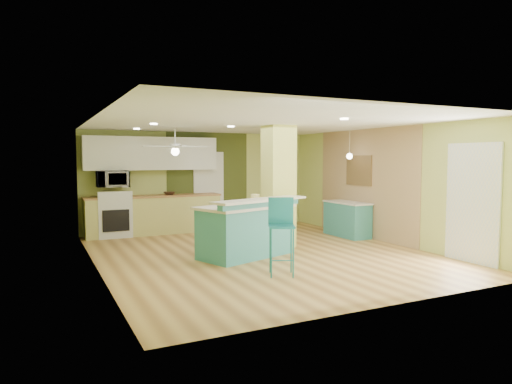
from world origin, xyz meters
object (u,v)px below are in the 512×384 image
(peninsula, at_px, (246,229))
(canister, at_px, (255,199))
(bar_stool, at_px, (281,223))
(fruit_bowl, at_px, (169,193))
(side_counter, at_px, (347,219))

(peninsula, distance_m, canister, 0.64)
(bar_stool, height_order, fruit_bowl, bar_stool)
(bar_stool, bearing_deg, fruit_bowl, 121.01)
(side_counter, xyz_separation_m, canister, (-2.79, -0.79, 0.64))
(bar_stool, distance_m, canister, 1.67)
(peninsula, xyz_separation_m, canister, (0.28, 0.20, 0.54))
(side_counter, relative_size, fruit_bowl, 4.25)
(peninsula, bearing_deg, fruit_bowl, 79.89)
(fruit_bowl, bearing_deg, side_counter, -32.63)
(fruit_bowl, bearing_deg, canister, -75.07)
(peninsula, xyz_separation_m, bar_stool, (-0.04, -1.42, 0.30))
(peninsula, height_order, side_counter, peninsula)
(bar_stool, height_order, side_counter, bar_stool)
(side_counter, height_order, fruit_bowl, fruit_bowl)
(side_counter, bearing_deg, peninsula, -162.19)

